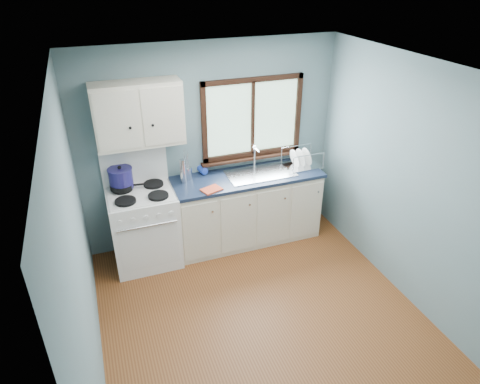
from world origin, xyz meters
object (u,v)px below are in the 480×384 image
object	(u,v)px
base_cabinets	(246,211)
utensil_crock	(187,173)
skillet	(122,186)
stockpot	(121,178)
thermos	(183,171)
dish_rack	(301,161)
gas_range	(144,225)
sink	(260,178)

from	to	relation	value
base_cabinets	utensil_crock	distance (m)	0.93
base_cabinets	skillet	bearing A→B (deg)	175.60
stockpot	thermos	size ratio (longest dim) A/B	1.19
skillet	thermos	world-z (taller)	thermos
stockpot	dish_rack	xyz separation A→B (m)	(2.24, -0.11, -0.10)
utensil_crock	skillet	bearing A→B (deg)	-175.79
thermos	dish_rack	distance (m)	1.54
gas_range	sink	distance (m)	1.53
gas_range	dish_rack	distance (m)	2.12
utensil_crock	dish_rack	xyz separation A→B (m)	(1.47, -0.15, -0.02)
base_cabinets	stockpot	size ratio (longest dim) A/B	5.14
gas_range	thermos	world-z (taller)	gas_range
skillet	stockpot	world-z (taller)	stockpot
skillet	utensil_crock	bearing A→B (deg)	11.19
sink	thermos	distance (m)	0.98
gas_range	skillet	distance (m)	0.54
thermos	dish_rack	size ratio (longest dim) A/B	0.65
gas_range	base_cabinets	distance (m)	1.31
base_cabinets	dish_rack	xyz separation A→B (m)	(0.76, 0.03, 0.57)
sink	thermos	size ratio (longest dim) A/B	2.79
stockpot	thermos	xyz separation A→B (m)	(0.71, -0.05, -0.01)
sink	dish_rack	world-z (taller)	sink
base_cabinets	skillet	xyz separation A→B (m)	(-1.49, 0.11, 0.58)
stockpot	utensil_crock	world-z (taller)	utensil_crock
base_cabinets	dish_rack	distance (m)	0.95
thermos	base_cabinets	bearing A→B (deg)	-6.07
gas_range	utensil_crock	size ratio (longest dim) A/B	3.59
sink	utensil_crock	world-z (taller)	utensil_crock
skillet	sink	bearing A→B (deg)	3.04
sink	utensil_crock	distance (m)	0.91
stockpot	sink	bearing A→B (deg)	-4.70
stockpot	dish_rack	world-z (taller)	stockpot
gas_range	skillet	xyz separation A→B (m)	(-0.18, 0.13, 0.49)
base_cabinets	sink	world-z (taller)	sink
base_cabinets	utensil_crock	size ratio (longest dim) A/B	4.88
gas_range	utensil_crock	world-z (taller)	gas_range
stockpot	utensil_crock	xyz separation A→B (m)	(0.78, 0.04, -0.08)
dish_rack	gas_range	bearing A→B (deg)	179.52
gas_range	base_cabinets	world-z (taller)	gas_range
gas_range	utensil_crock	xyz separation A→B (m)	(0.60, 0.19, 0.50)
sink	thermos	world-z (taller)	thermos
skillet	stockpot	distance (m)	0.10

